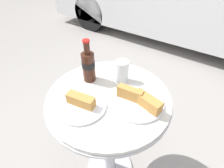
% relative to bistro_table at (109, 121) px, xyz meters
% --- Properties ---
extents(ground_plane, '(30.00, 30.00, 0.00)m').
position_rel_bistro_table_xyz_m(ground_plane, '(0.00, 0.00, -0.56)').
color(ground_plane, gray).
extents(bistro_table, '(0.61, 0.61, 0.76)m').
position_rel_bistro_table_xyz_m(bistro_table, '(0.00, 0.00, 0.00)').
color(bistro_table, '#B7B7BC').
rests_on(bistro_table, ground_plane).
extents(cola_bottle_left, '(0.07, 0.07, 0.23)m').
position_rel_bistro_table_xyz_m(cola_bottle_left, '(-0.15, 0.04, 0.29)').
color(cola_bottle_left, '#3D1E14').
rests_on(cola_bottle_left, bistro_table).
extents(drinking_glass, '(0.07, 0.07, 0.12)m').
position_rel_bistro_table_xyz_m(drinking_glass, '(-0.01, 0.13, 0.26)').
color(drinking_glass, '#C68923').
rests_on(drinking_glass, bistro_table).
extents(lunch_plate_near, '(0.24, 0.24, 0.07)m').
position_rel_bistro_table_xyz_m(lunch_plate_near, '(0.14, 0.03, 0.22)').
color(lunch_plate_near, white).
rests_on(lunch_plate_near, bistro_table).
extents(lunch_plate_far, '(0.23, 0.23, 0.06)m').
position_rel_bistro_table_xyz_m(lunch_plate_far, '(-0.06, -0.13, 0.22)').
color(lunch_plate_far, white).
rests_on(lunch_plate_far, bistro_table).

